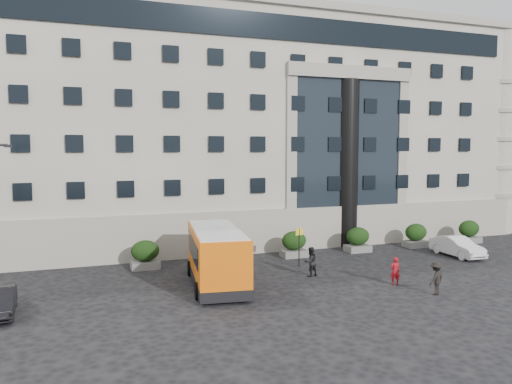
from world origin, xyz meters
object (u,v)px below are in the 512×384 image
pedestrian_c (436,278)px  bus_stop_sign (299,240)px  hedge_a (145,255)px  red_truck (13,234)px  white_taxi (457,246)px  minibus (217,254)px  hedge_d (358,239)px  hedge_b (224,249)px  hedge_e (416,235)px  hedge_f (469,231)px  pedestrian_b (311,262)px  pedestrian_a (395,271)px  hedge_c (294,244)px

pedestrian_c → bus_stop_sign: bearing=-86.7°
hedge_a → pedestrian_c: hedge_a is taller
red_truck → white_taxi: (29.86, -11.70, -0.76)m
hedge_a → white_taxi: 21.76m
minibus → bus_stop_sign: bearing=29.6°
hedge_d → hedge_b: bearing=180.0°
hedge_a → hedge_b: bearing=0.0°
red_truck → white_taxi: bearing=-13.2°
hedge_b → hedge_e: (15.60, 0.00, 0.00)m
hedge_f → white_taxi: (-4.57, -3.80, -0.22)m
hedge_a → pedestrian_c: bearing=-38.8°
red_truck → pedestrian_b: size_ratio=3.13×
hedge_a → red_truck: (-8.43, 7.90, 0.54)m
hedge_a → red_truck: bearing=136.8°
hedge_e → pedestrian_b: hedge_e is taller
hedge_e → hedge_f: size_ratio=1.00×
hedge_e → red_truck: red_truck is taller
hedge_b → minibus: minibus is taller
white_taxi → pedestrian_b: 12.41m
white_taxi → pedestrian_a: size_ratio=2.70×
hedge_c → hedge_f: same height
minibus → pedestrian_b: bearing=7.9°
bus_stop_sign → minibus: minibus is taller
hedge_c → hedge_e: (10.40, 0.00, 0.00)m
hedge_c → pedestrian_c: 11.42m
hedge_f → bus_stop_sign: size_ratio=0.73×
hedge_b → hedge_f: same height
hedge_a → hedge_e: 20.80m
red_truck → pedestrian_a: red_truck is taller
hedge_e → hedge_d: bearing=180.0°
bus_stop_sign → hedge_e: bearing=13.9°
bus_stop_sign → pedestrian_a: 6.73m
hedge_c → red_truck: bearing=157.2°
bus_stop_sign → hedge_a: bearing=163.6°
hedge_a → hedge_e: (20.80, 0.00, 0.00)m
hedge_b → pedestrian_c: hedge_b is taller
hedge_b → hedge_f: size_ratio=1.00×
red_truck → pedestrian_c: size_ratio=3.16×
red_truck → hedge_b: bearing=-22.0°
hedge_a → hedge_b: same height
hedge_e → bus_stop_sign: size_ratio=0.73×
minibus → pedestrian_a: minibus is taller
hedge_f → pedestrian_a: hedge_f is taller
hedge_a → minibus: (3.27, -5.27, 0.83)m
red_truck → pedestrian_b: (17.54, -13.18, -0.57)m
red_truck → hedge_c: bearing=-14.6°
hedge_c → pedestrian_c: size_ratio=1.04×
hedge_b → pedestrian_a: hedge_b is taller
hedge_f → minibus: (-22.73, -5.27, 0.83)m
hedge_b → white_taxi: 16.67m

